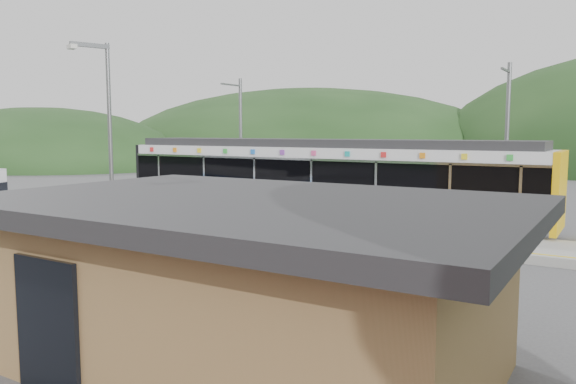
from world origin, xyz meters
The scene contains 9 objects.
ground centered at (0.00, 0.00, 0.00)m, with size 120.00×120.00×0.00m, color #4C4C4F.
hills centered at (6.19, 5.29, 0.00)m, with size 146.00×149.00×26.00m.
platform centered at (0.00, 3.30, 0.15)m, with size 26.00×3.20×0.30m, color #9E9E99.
yellow_line centered at (0.00, 2.00, 0.30)m, with size 26.00×0.10×0.01m, color yellow.
train centered at (-0.72, 6.00, 2.06)m, with size 20.44×3.01×3.74m.
catenary_mast_west centered at (-7.00, 8.56, 3.65)m, with size 0.18×1.80×7.00m.
catenary_mast_east centered at (7.00, 8.56, 3.65)m, with size 0.18×1.80×7.00m.
station_shelter centered at (6.00, -9.01, 1.55)m, with size 9.20×6.20×3.00m.
lamp_post centered at (-1.47, -5.55, 3.95)m, with size 0.48×1.20×6.64m.
Camera 1 is at (11.51, -16.75, 4.12)m, focal length 35.00 mm.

